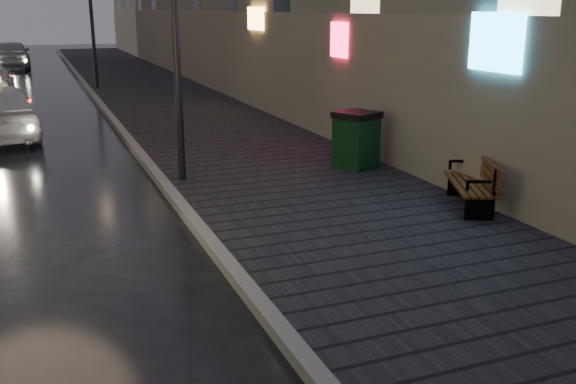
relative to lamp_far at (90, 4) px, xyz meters
name	(u,v)px	position (x,y,z in m)	size (l,w,h in m)	color
ground	(132,358)	(-1.85, -22.00, -3.49)	(120.00, 120.00, 0.00)	black
sidewalk	(151,90)	(2.05, -1.00, -3.41)	(4.60, 58.00, 0.15)	black
curb	(91,92)	(-0.35, -1.00, -3.41)	(0.20, 58.00, 0.15)	slate
lamp_far	(90,4)	(0.00, 0.00, 0.00)	(0.36, 0.36, 5.28)	black
bench	(475,183)	(4.06, -19.51, -2.92)	(1.18, 1.72, 0.83)	black
trash_bin	(356,139)	(3.52, -16.36, -2.75)	(1.00, 1.00, 1.16)	black
car_far	(12,55)	(-3.41, 12.11, -2.69)	(1.89, 4.70, 1.60)	#96969D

